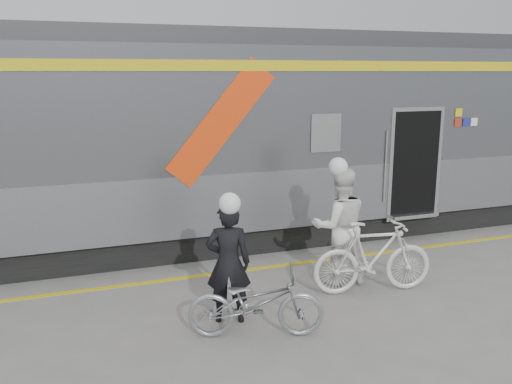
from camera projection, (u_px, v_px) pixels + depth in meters
name	position (u px, v px, depth m)	size (l,w,h in m)	color
ground	(339.00, 316.00, 7.58)	(90.00, 90.00, 0.00)	slate
train	(284.00, 135.00, 11.28)	(24.00, 3.17, 4.10)	black
safety_strip	(281.00, 265.00, 9.56)	(24.00, 0.12, 0.01)	gold
man	(228.00, 263.00, 7.28)	(0.61, 0.40, 1.66)	black
bicycle_left	(256.00, 303.00, 6.93)	(0.61, 1.74, 0.92)	#94979B
woman	(339.00, 226.00, 8.63)	(0.92, 0.71, 1.88)	white
bicycle_right	(373.00, 257.00, 8.30)	(0.54, 1.90, 1.14)	silver
helmet_man	(227.00, 192.00, 7.07)	(0.29, 0.29, 0.29)	white
helmet_woman	(342.00, 158.00, 8.39)	(0.30, 0.30, 0.30)	white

